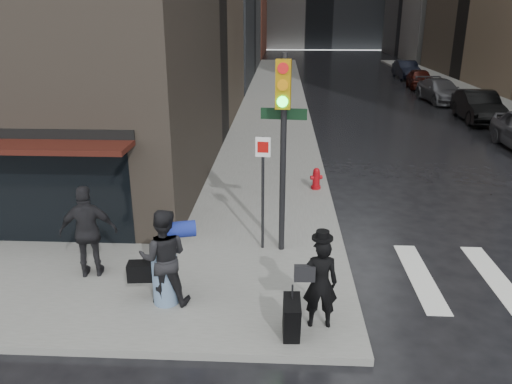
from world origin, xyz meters
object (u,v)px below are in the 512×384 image
fire_hydrant (316,179)px  parked_car_2 (478,106)px  man_overcoat (314,289)px  parked_car_4 (420,79)px  man_jeans (163,257)px  man_greycoat (88,232)px  traffic_light (281,129)px  parked_car_3 (440,91)px  parked_car_5 (406,70)px

fire_hydrant → parked_car_2: 14.77m
man_overcoat → parked_car_4: 32.59m
fire_hydrant → man_jeans: bearing=-116.1°
man_greycoat → fire_hydrant: 7.67m
man_greycoat → fire_hydrant: bearing=-141.2°
man_jeans → parked_car_4: man_jeans is taller
man_jeans → fire_hydrant: 7.48m
parked_car_2 → parked_car_4: (0.10, 12.10, -0.08)m
traffic_light → parked_car_2: (10.25, 16.01, -2.24)m
traffic_light → parked_car_3: size_ratio=0.92×
fire_hydrant → parked_car_3: size_ratio=0.14×
traffic_light → parked_car_3: (10.09, 22.06, -2.32)m
man_overcoat → parked_car_5: bearing=-107.4°
traffic_light → parked_car_2: size_ratio=0.94×
parked_car_5 → man_jeans: bearing=-109.8°
fire_hydrant → parked_car_4: bearing=68.7°
parked_car_5 → man_greycoat: bearing=-112.8°
man_overcoat → parked_car_3: size_ratio=0.38×
man_jeans → man_greycoat: 2.02m
parked_car_5 → parked_car_3: bearing=-93.4°
man_greycoat → traffic_light: traffic_light is taller
fire_hydrant → parked_car_2: (9.13, 11.60, 0.33)m
traffic_light → man_greycoat: bearing=-155.5°
parked_car_3 → parked_car_5: 12.12m
parked_car_3 → parked_car_2: bearing=-93.7°
man_greycoat → traffic_light: size_ratio=0.44×
man_jeans → parked_car_4: (12.50, 30.40, -0.40)m
parked_car_5 → parked_car_2: bearing=-91.9°
man_jeans → traffic_light: size_ratio=0.43×
traffic_light → parked_car_5: 35.88m
fire_hydrant → parked_car_3: parked_car_3 is taller
man_overcoat → fire_hydrant: (0.51, 7.40, -0.47)m
parked_car_2 → parked_car_4: size_ratio=1.15×
man_greycoat → parked_car_3: 27.27m
man_overcoat → parked_car_4: bearing=-109.5°
parked_car_4 → man_jeans: bearing=-106.6°
parked_car_3 → parked_car_4: parked_car_4 is taller
parked_car_3 → parked_car_5: parked_car_5 is taller
parked_car_3 → man_overcoat: bearing=-116.0°
traffic_light → parked_car_3: bearing=71.2°
traffic_light → fire_hydrant: 5.22m
parked_car_3 → parked_car_4: (0.27, 6.05, 0.00)m
man_jeans → parked_car_2: man_jeans is taller
man_overcoat → traffic_light: size_ratio=0.42×
man_greycoat → parked_car_3: bearing=-130.7°
fire_hydrant → parked_car_2: parked_car_2 is taller
man_jeans → fire_hydrant: size_ratio=2.78×
man_overcoat → man_jeans: man_jeans is taller
man_jeans → parked_car_5: man_jeans is taller
parked_car_2 → fire_hydrant: bearing=-124.5°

